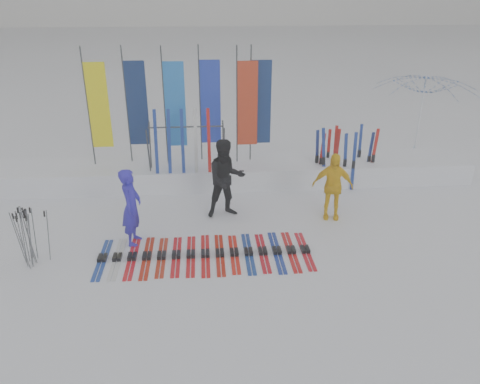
{
  "coord_description": "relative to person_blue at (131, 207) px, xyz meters",
  "views": [
    {
      "loc": [
        -0.56,
        -7.88,
        5.23
      ],
      "look_at": [
        0.2,
        1.6,
        1.0
      ],
      "focal_mm": 35.0,
      "sensor_mm": 36.0,
      "label": 1
    }
  ],
  "objects": [
    {
      "name": "ground",
      "position": [
        2.16,
        -1.3,
        -0.87
      ],
      "size": [
        120.0,
        120.0,
        0.0
      ],
      "primitive_type": "plane",
      "color": "white",
      "rests_on": "ground"
    },
    {
      "name": "snow_bank",
      "position": [
        2.16,
        3.3,
        -0.57
      ],
      "size": [
        14.0,
        1.6,
        0.6
      ],
      "primitive_type": "cube",
      "color": "white",
      "rests_on": "ground"
    },
    {
      "name": "person_blue",
      "position": [
        0.0,
        0.0,
        0.0
      ],
      "size": [
        0.49,
        0.68,
        1.73
      ],
      "primitive_type": "imported",
      "rotation": [
        0.0,
        0.0,
        1.45
      ],
      "color": "#2820BC",
      "rests_on": "ground"
    },
    {
      "name": "person_black",
      "position": [
        2.1,
        1.18,
        0.1
      ],
      "size": [
        1.07,
        0.91,
        1.94
      ],
      "primitive_type": "imported",
      "rotation": [
        0.0,
        0.0,
        0.2
      ],
      "color": "black",
      "rests_on": "ground"
    },
    {
      "name": "person_yellow",
      "position": [
        4.62,
        0.85,
        -0.04
      ],
      "size": [
        1.03,
        0.58,
        1.65
      ],
      "primitive_type": "imported",
      "rotation": [
        0.0,
        0.0,
        -0.19
      ],
      "color": "yellow",
      "rests_on": "ground"
    },
    {
      "name": "tent_canopy",
      "position": [
        8.34,
        4.57,
        0.55
      ],
      "size": [
        4.03,
        4.06,
        2.84
      ],
      "primitive_type": "imported",
      "rotation": [
        0.0,
        0.0,
        -0.37
      ],
      "color": "white",
      "rests_on": "ground"
    },
    {
      "name": "ski_row",
      "position": [
        1.55,
        -0.68,
        -0.83
      ],
      "size": [
        4.43,
        1.7,
        0.07
      ],
      "color": "#153696",
      "rests_on": "ground"
    },
    {
      "name": "pole_cluster",
      "position": [
        -1.98,
        -0.67,
        -0.27
      ],
      "size": [
        0.72,
        0.45,
        1.24
      ],
      "color": "#595B60",
      "rests_on": "ground"
    },
    {
      "name": "feather_flags",
      "position": [
        1.19,
        3.51,
        1.38
      ],
      "size": [
        4.98,
        0.3,
        3.2
      ],
      "color": "#383A3F",
      "rests_on": "ground"
    },
    {
      "name": "ski_rack",
      "position": [
        1.13,
        2.9,
        0.52
      ],
      "size": [
        2.04,
        0.8,
        1.23
      ],
      "color": "#383A3F",
      "rests_on": "ground"
    },
    {
      "name": "upright_skis",
      "position": [
        5.47,
        3.0,
        -0.08
      ],
      "size": [
        1.68,
        1.02,
        1.69
      ],
      "color": "red",
      "rests_on": "ground"
    }
  ]
}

